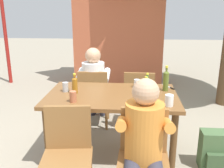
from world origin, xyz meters
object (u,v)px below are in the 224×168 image
chair_near_right (143,154)px  cup_steel (65,87)px  person_in_white_shirt (94,82)px  bottle_clear (146,91)px  bottle_olive (166,80)px  chair_far_right (139,97)px  chair_near_left (67,151)px  dining_table (112,103)px  brick_kiosk (120,21)px  cup_white (169,100)px  bottle_amber (75,85)px  bottle_green (147,85)px  cup_glass (137,83)px  table_knife (169,87)px  backpack_by_near_side (214,151)px  cup_terracotta (73,97)px  chair_far_left (94,95)px  person_in_plaid_shirt (144,143)px

chair_near_right → cup_steel: 1.24m
chair_near_right → person_in_white_shirt: 1.75m
bottle_clear → bottle_olive: bottle_olive is taller
bottle_olive → chair_far_right: bearing=116.7°
person_in_white_shirt → bottle_olive: size_ratio=3.94×
chair_near_left → bottle_clear: 0.96m
chair_near_right → chair_far_right: same height
dining_table → chair_far_right: bearing=66.5°
dining_table → person_in_white_shirt: (-0.33, 0.86, -0.02)m
person_in_white_shirt → brick_kiosk: brick_kiosk is taller
cup_white → brick_kiosk: 3.68m
dining_table → bottle_amber: (-0.43, 0.01, 0.20)m
bottle_clear → bottle_green: bearing=84.6°
bottle_amber → dining_table: bearing=-1.0°
chair_near_right → cup_glass: (-0.05, 1.04, 0.33)m
table_knife → backpack_by_near_side: bearing=-47.0°
chair_near_left → backpack_by_near_side: (1.48, 0.57, -0.28)m
cup_terracotta → cup_white: (0.97, -0.03, -0.00)m
dining_table → cup_glass: bearing=45.3°
person_in_white_shirt → cup_terracotta: size_ratio=10.19×
chair_near_right → cup_glass: cup_glass is taller
dining_table → chair_far_left: 0.84m
chair_near_right → chair_near_left: 0.67m
person_in_white_shirt → bottle_green: person_in_white_shirt is taller
person_in_white_shirt → bottle_amber: person_in_white_shirt is taller
chair_near_left → table_knife: bearing=46.2°
dining_table → bottle_green: bearing=9.3°
bottle_green → cup_white: bottle_green is taller
dining_table → table_knife: table_knife is taller
chair_far_left → cup_glass: 0.84m
person_in_white_shirt → cup_terracotta: 1.16m
chair_far_left → cup_terracotta: cup_terracotta is taller
bottle_green → table_knife: size_ratio=1.07×
cup_steel → backpack_by_near_side: bearing=-7.8°
dining_table → backpack_by_near_side: bearing=-9.0°
person_in_plaid_shirt → table_knife: size_ratio=5.31×
cup_white → chair_far_right: bearing=104.0°
chair_near_left → cup_glass: 1.26m
cup_terracotta → table_knife: cup_terracotta is taller
chair_far_right → dining_table: bearing=-113.5°
chair_far_right → bottle_green: 0.79m
bottle_olive → cup_steel: size_ratio=2.70×
bottle_clear → bottle_olive: 0.48m
chair_far_left → chair_far_right: 0.65m
chair_near_left → person_in_plaid_shirt: (0.67, -0.11, 0.17)m
bottle_green → dining_table: bearing=-170.7°
cup_glass → bottle_green: bearing=-63.8°
bottle_clear → brick_kiosk: 3.56m
dining_table → chair_near_left: chair_near_left is taller
chair_near_left → bottle_olive: (0.96, 0.93, 0.41)m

